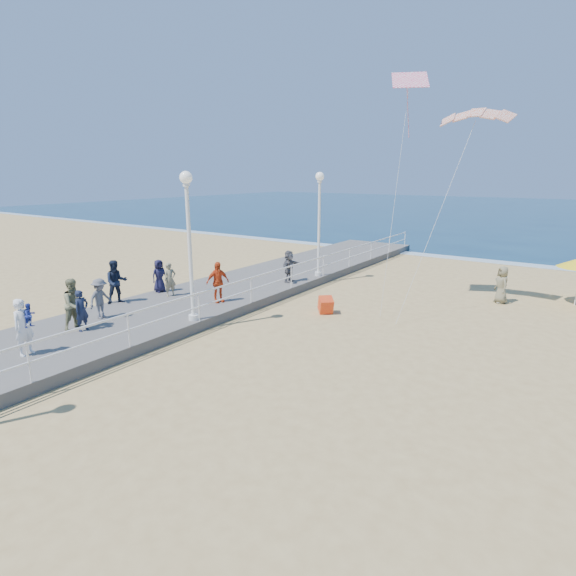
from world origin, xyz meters
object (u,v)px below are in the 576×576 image
Objects in this scene: beach_walker_c at (502,285)px; box_kite at (326,307)px; lamp_post_mid at (189,231)px; spectator_6 at (170,279)px; spectator_2 at (100,299)px; spectator_5 at (289,266)px; lamp_post_far at (319,213)px; spectator_3 at (218,282)px; toddler_held at (30,315)px; spectator_7 at (116,282)px; spectator_4 at (159,276)px; spectator_1 at (75,304)px; spectator_0 at (82,310)px; woman_holding_toddler at (24,327)px.

box_kite is (-5.67, -5.80, -0.54)m from beach_walker_c.
lamp_post_mid is 4.52m from spectator_6.
lamp_post_mid reaches higher than spectator_2.
spectator_5 is 1.07× the size of spectator_6.
spectator_3 is (-0.88, -6.72, -2.40)m from lamp_post_far.
toddler_held is at bearing -163.95° from spectator_2.
spectator_5 is at bearing 0.03° from spectator_7.
spectator_4 is at bearing -121.42° from lamp_post_far.
beach_walker_c is at bearing -46.61° from spectator_4.
spectator_2 is 3.61m from spectator_6.
spectator_3 is 4.17m from spectator_7.
spectator_2 is 0.96× the size of spectator_5.
box_kite is at bearing -42.09° from spectator_1.
box_kite is (5.63, 7.51, -0.99)m from spectator_1.
spectator_4 is 2.47× the size of box_kite.
spectator_7 is at bearing 16.26° from toddler_held.
spectator_0 reaches higher than box_kite.
spectator_4 is at bearing 115.50° from spectator_3.
woman_holding_toddler is 3.58m from spectator_2.
lamp_post_mid is 5.90m from woman_holding_toddler.
lamp_post_mid is at bearing -165.90° from box_kite.
spectator_7 reaches higher than spectator_4.
spectator_4 is at bearing 154.32° from lamp_post_mid.
spectator_5 is at bearing -9.88° from spectator_6.
woman_holding_toddler is 7.12m from spectator_6.
woman_holding_toddler is at bearing -108.28° from lamp_post_mid.
spectator_1 is at bearing -169.19° from box_kite.
lamp_post_far is 2.98× the size of spectator_1.
beach_walker_c is (11.65, 12.11, -0.32)m from spectator_2.
toddler_held is at bearing -146.98° from spectator_6.
spectator_6 is (-2.40, -0.46, -0.12)m from spectator_3.
woman_holding_toddler is at bearing -164.69° from spectator_3.
spectator_7 is at bearing -177.59° from lamp_post_mid.
spectator_4 reaches higher than box_kite.
lamp_post_mid is 7.36× the size of toddler_held.
spectator_2 is 0.84× the size of spectator_7.
box_kite is (3.01, -4.47, -3.36)m from lamp_post_far.
toddler_held is at bearing -107.22° from lamp_post_mid.
lamp_post_far reaches higher than spectator_3.
spectator_4 is at bearing 10.50° from spectator_2.
spectator_5 is (-0.48, 6.97, -2.47)m from lamp_post_mid.
spectator_4 is (-1.28, 3.82, -0.01)m from spectator_2.
spectator_2 reaches higher than box_kite.
toddler_held is 18.42m from beach_walker_c.
spectator_4 is 15.36m from beach_walker_c.
spectator_6 is at bearing -114.57° from lamp_post_far.
spectator_1 is 5.28m from spectator_4.
spectator_1 is 2.98× the size of box_kite.
toddler_held is 0.51× the size of spectator_0.
spectator_1 is at bearing -121.97° from spectator_7.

